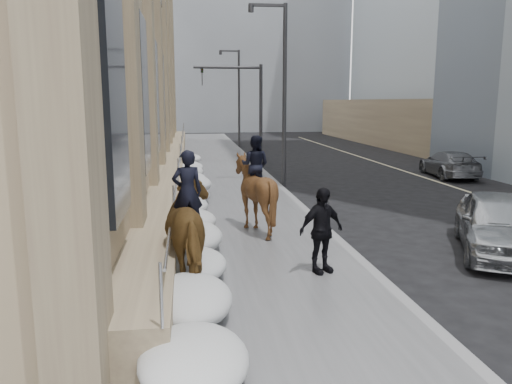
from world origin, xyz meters
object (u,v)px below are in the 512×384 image
mounted_horse_left (195,229)px  car_grey (449,164)px  pedestrian (321,230)px  mounted_horse_right (254,190)px  car_silver (499,224)px

mounted_horse_left → car_grey: size_ratio=0.60×
mounted_horse_left → pedestrian: mounted_horse_left is taller
pedestrian → car_grey: bearing=30.7°
mounted_horse_right → pedestrian: (0.97, -3.75, -0.24)m
mounted_horse_left → mounted_horse_right: (1.76, 4.01, 0.05)m
pedestrian → car_silver: size_ratio=0.41×
mounted_horse_right → pedestrian: size_ratio=1.45×
car_silver → car_grey: car_silver is taller
mounted_horse_left → pedestrian: bearing=173.8°
car_silver → car_grey: size_ratio=0.99×
mounted_horse_right → pedestrian: 3.88m
mounted_horse_right → pedestrian: bearing=129.3°
mounted_horse_left → mounted_horse_right: size_ratio=1.00×
mounted_horse_right → car_grey: (11.38, 9.82, -0.64)m
mounted_horse_right → car_grey: mounted_horse_right is taller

